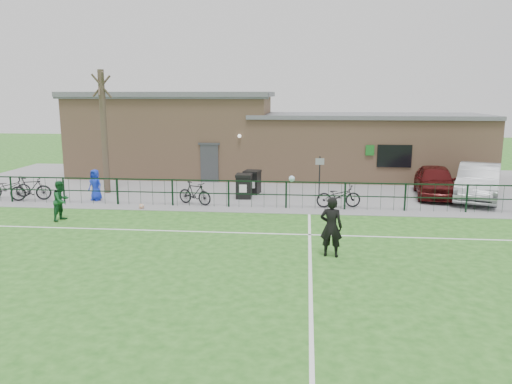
# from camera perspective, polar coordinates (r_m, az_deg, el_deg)

# --- Properties ---
(ground) EXTENTS (90.00, 90.00, 0.00)m
(ground) POSITION_cam_1_polar(r_m,az_deg,el_deg) (14.03, -2.08, -9.23)
(ground) COLOR #255E1B
(ground) RESTS_ON ground
(paving_strip) EXTENTS (34.00, 13.00, 0.02)m
(paving_strip) POSITION_cam_1_polar(r_m,az_deg,el_deg) (27.02, 1.81, 0.83)
(paving_strip) COLOR gray
(paving_strip) RESTS_ON ground
(pitch_line_touch) EXTENTS (28.00, 0.10, 0.01)m
(pitch_line_touch) POSITION_cam_1_polar(r_m,az_deg,el_deg) (21.46, 0.75, -1.94)
(pitch_line_touch) COLOR white
(pitch_line_touch) RESTS_ON ground
(pitch_line_mid) EXTENTS (28.00, 0.10, 0.01)m
(pitch_line_mid) POSITION_cam_1_polar(r_m,az_deg,el_deg) (17.80, -0.32, -4.72)
(pitch_line_mid) COLOR white
(pitch_line_mid) RESTS_ON ground
(pitch_line_perp) EXTENTS (0.10, 16.00, 0.01)m
(pitch_line_perp) POSITION_cam_1_polar(r_m,az_deg,el_deg) (13.91, 6.23, -9.46)
(pitch_line_perp) COLOR white
(pitch_line_perp) RESTS_ON ground
(perimeter_fence) EXTENTS (28.00, 0.10, 1.20)m
(perimeter_fence) POSITION_cam_1_polar(r_m,az_deg,el_deg) (21.53, 0.80, -0.27)
(perimeter_fence) COLOR black
(perimeter_fence) RESTS_ON ground
(bare_tree) EXTENTS (0.30, 0.30, 6.00)m
(bare_tree) POSITION_cam_1_polar(r_m,az_deg,el_deg) (25.55, -16.97, 6.51)
(bare_tree) COLOR #423528
(bare_tree) RESTS_ON ground
(wheelie_bin_left) EXTENTS (0.83, 0.91, 1.06)m
(wheelie_bin_left) POSITION_cam_1_polar(r_m,az_deg,el_deg) (24.55, -0.43, 1.05)
(wheelie_bin_left) COLOR black
(wheelie_bin_left) RESTS_ON paving_strip
(wheelie_bin_right) EXTENTS (0.72, 0.81, 1.06)m
(wheelie_bin_right) POSITION_cam_1_polar(r_m,az_deg,el_deg) (23.49, -1.38, 0.58)
(wheelie_bin_right) COLOR black
(wheelie_bin_right) RESTS_ON paving_strip
(sign_post) EXTENTS (0.07, 0.07, 2.00)m
(sign_post) POSITION_cam_1_polar(r_m,az_deg,el_deg) (23.47, 7.26, 1.65)
(sign_post) COLOR black
(sign_post) RESTS_ON paving_strip
(car_maroon) EXTENTS (2.34, 4.57, 1.49)m
(car_maroon) POSITION_cam_1_polar(r_m,az_deg,el_deg) (25.30, 19.78, 1.18)
(car_maroon) COLOR #440C0C
(car_maroon) RESTS_ON paving_strip
(car_silver) EXTENTS (3.41, 5.32, 1.66)m
(car_silver) POSITION_cam_1_polar(r_m,az_deg,el_deg) (25.33, 24.09, 1.07)
(car_silver) COLOR #96999D
(car_silver) RESTS_ON paving_strip
(bicycle_a) EXTENTS (1.98, 1.38, 0.99)m
(bicycle_a) POSITION_cam_1_polar(r_m,az_deg,el_deg) (26.30, -26.42, 0.47)
(bicycle_a) COLOR black
(bicycle_a) RESTS_ON paving_strip
(bicycle_b) EXTENTS (1.85, 1.08, 1.07)m
(bicycle_b) POSITION_cam_1_polar(r_m,az_deg,el_deg) (25.19, -24.36, 0.32)
(bicycle_b) COLOR black
(bicycle_b) RESTS_ON paving_strip
(bicycle_d) EXTENTS (1.76, 1.10, 1.02)m
(bicycle_d) POSITION_cam_1_polar(r_m,az_deg,el_deg) (22.30, -7.02, -0.13)
(bicycle_d) COLOR black
(bicycle_d) RESTS_ON paving_strip
(bicycle_e) EXTENTS (2.00, 0.96, 1.01)m
(bicycle_e) POSITION_cam_1_polar(r_m,az_deg,el_deg) (21.87, 9.41, -0.44)
(bicycle_e) COLOR black
(bicycle_e) RESTS_ON paving_strip
(spectator_child) EXTENTS (0.82, 0.67, 1.44)m
(spectator_child) POSITION_cam_1_polar(r_m,az_deg,el_deg) (24.12, -17.89, 0.78)
(spectator_child) COLOR #152EC7
(spectator_child) RESTS_ON paving_strip
(goalkeeper_kick) EXTENTS (1.78, 3.66, 1.94)m
(goalkeeper_kick) POSITION_cam_1_polar(r_m,az_deg,el_deg) (15.34, 8.49, -3.83)
(goalkeeper_kick) COLOR black
(goalkeeper_kick) RESTS_ON ground
(outfield_player) EXTENTS (0.76, 0.88, 1.57)m
(outfield_player) POSITION_cam_1_polar(r_m,az_deg,el_deg) (20.85, -21.37, -0.92)
(outfield_player) COLOR #164F25
(outfield_player) RESTS_ON ground
(ball_ground) EXTENTS (0.23, 0.23, 0.23)m
(ball_ground) POSITION_cam_1_polar(r_m,az_deg,el_deg) (21.99, -12.95, -1.60)
(ball_ground) COLOR silver
(ball_ground) RESTS_ON ground
(clubhouse) EXTENTS (24.25, 5.40, 4.96)m
(clubhouse) POSITION_cam_1_polar(r_m,az_deg,el_deg) (29.75, 0.54, 6.10)
(clubhouse) COLOR tan
(clubhouse) RESTS_ON ground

